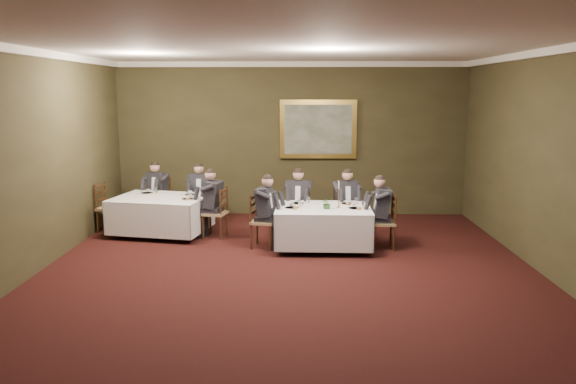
{
  "coord_description": "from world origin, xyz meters",
  "views": [
    {
      "loc": [
        0.13,
        -7.91,
        2.85
      ],
      "look_at": [
        -0.03,
        1.52,
        1.15
      ],
      "focal_mm": 35.0,
      "sensor_mm": 36.0,
      "label": 1
    }
  ],
  "objects_px": {
    "diner_main_endleft": "(263,220)",
    "chair_sec_backright": "(201,212)",
    "chair_sec_backleft": "(159,210)",
    "diner_sec_backright": "(201,202)",
    "chair_main_backright": "(345,222)",
    "diner_main_endright": "(383,221)",
    "centerpiece": "(327,202)",
    "diner_main_backleft": "(298,210)",
    "diner_sec_backleft": "(158,200)",
    "chair_main_backleft": "(298,221)",
    "chair_sec_endleft": "(110,218)",
    "painting": "(318,129)",
    "diner_main_backright": "(346,211)",
    "chair_main_endright": "(383,233)",
    "candlestick": "(339,197)",
    "diner_sec_endright": "(215,212)",
    "table_second": "(161,212)",
    "chair_main_endleft": "(263,232)",
    "chair_sec_endright": "(216,223)",
    "table_main": "(323,224)"
  },
  "relations": [
    {
      "from": "chair_main_backleft",
      "to": "chair_main_endright",
      "type": "bearing_deg",
      "value": 155.08
    },
    {
      "from": "diner_main_backright",
      "to": "chair_main_endright",
      "type": "xyz_separation_m",
      "value": [
        0.62,
        -0.9,
        -0.23
      ]
    },
    {
      "from": "chair_sec_backleft",
      "to": "diner_main_backright",
      "type": "bearing_deg",
      "value": -173.2
    },
    {
      "from": "diner_main_endleft",
      "to": "chair_sec_backright",
      "type": "height_order",
      "value": "diner_main_endleft"
    },
    {
      "from": "diner_main_endright",
      "to": "chair_sec_backleft",
      "type": "height_order",
      "value": "diner_main_endright"
    },
    {
      "from": "table_main",
      "to": "candlestick",
      "type": "distance_m",
      "value": 0.57
    },
    {
      "from": "chair_main_backleft",
      "to": "chair_sec_backright",
      "type": "xyz_separation_m",
      "value": [
        -2.1,
        0.86,
        0.0
      ]
    },
    {
      "from": "chair_sec_backright",
      "to": "diner_sec_backright",
      "type": "height_order",
      "value": "diner_sec_backright"
    },
    {
      "from": "diner_sec_endright",
      "to": "chair_sec_endleft",
      "type": "relative_size",
      "value": 1.35
    },
    {
      "from": "chair_main_backleft",
      "to": "diner_sec_backleft",
      "type": "height_order",
      "value": "diner_sec_backleft"
    },
    {
      "from": "diner_sec_backright",
      "to": "diner_sec_endright",
      "type": "distance_m",
      "value": 1.13
    },
    {
      "from": "diner_main_backright",
      "to": "diner_sec_backright",
      "type": "distance_m",
      "value": 3.16
    },
    {
      "from": "chair_main_endleft",
      "to": "centerpiece",
      "type": "xyz_separation_m",
      "value": [
        1.17,
        -0.16,
        0.6
      ]
    },
    {
      "from": "table_second",
      "to": "chair_main_endright",
      "type": "relative_size",
      "value": 2.04
    },
    {
      "from": "diner_main_backright",
      "to": "chair_sec_endleft",
      "type": "distance_m",
      "value": 4.83
    },
    {
      "from": "chair_main_endleft",
      "to": "diner_sec_backright",
      "type": "relative_size",
      "value": 0.74
    },
    {
      "from": "chair_main_backleft",
      "to": "centerpiece",
      "type": "bearing_deg",
      "value": 122.24
    },
    {
      "from": "table_second",
      "to": "chair_sec_endright",
      "type": "bearing_deg",
      "value": -11.15
    },
    {
      "from": "table_second",
      "to": "chair_sec_backright",
      "type": "height_order",
      "value": "chair_sec_backright"
    },
    {
      "from": "centerpiece",
      "to": "painting",
      "type": "bearing_deg",
      "value": 91.23
    },
    {
      "from": "candlestick",
      "to": "table_second",
      "type": "bearing_deg",
      "value": 164.62
    },
    {
      "from": "diner_main_backright",
      "to": "chair_sec_backleft",
      "type": "relative_size",
      "value": 1.35
    },
    {
      "from": "chair_main_endright",
      "to": "candlestick",
      "type": "bearing_deg",
      "value": 89.63
    },
    {
      "from": "table_second",
      "to": "centerpiece",
      "type": "height_order",
      "value": "centerpiece"
    },
    {
      "from": "diner_sec_backleft",
      "to": "chair_sec_endright",
      "type": "bearing_deg",
      "value": 161.46
    },
    {
      "from": "chair_sec_backright",
      "to": "diner_sec_endright",
      "type": "xyz_separation_m",
      "value": [
        0.46,
        -1.04,
        0.23
      ]
    },
    {
      "from": "chair_sec_backleft",
      "to": "diner_sec_backright",
      "type": "height_order",
      "value": "diner_sec_backright"
    },
    {
      "from": "table_second",
      "to": "chair_sec_backleft",
      "type": "xyz_separation_m",
      "value": [
        -0.3,
        1.01,
        -0.17
      ]
    },
    {
      "from": "diner_sec_endright",
      "to": "chair_main_endleft",
      "type": "bearing_deg",
      "value": -112.6
    },
    {
      "from": "chair_main_endleft",
      "to": "candlestick",
      "type": "relative_size",
      "value": 2.0
    },
    {
      "from": "diner_main_endright",
      "to": "chair_sec_backright",
      "type": "distance_m",
      "value": 4.06
    },
    {
      "from": "diner_main_endright",
      "to": "chair_sec_endright",
      "type": "relative_size",
      "value": 1.35
    },
    {
      "from": "chair_main_endleft",
      "to": "painting",
      "type": "xyz_separation_m",
      "value": [
        1.1,
        2.81,
        1.71
      ]
    },
    {
      "from": "chair_sec_endright",
      "to": "table_main",
      "type": "bearing_deg",
      "value": -96.45
    },
    {
      "from": "diner_sec_backright",
      "to": "diner_sec_endright",
      "type": "relative_size",
      "value": 1.0
    },
    {
      "from": "diner_sec_backleft",
      "to": "chair_sec_endleft",
      "type": "distance_m",
      "value": 1.15
    },
    {
      "from": "table_main",
      "to": "chair_sec_backleft",
      "type": "bearing_deg",
      "value": 150.81
    },
    {
      "from": "chair_main_backright",
      "to": "diner_sec_backleft",
      "type": "xyz_separation_m",
      "value": [
        -3.99,
        1.06,
        0.23
      ]
    },
    {
      "from": "diner_main_backleft",
      "to": "diner_sec_backleft",
      "type": "xyz_separation_m",
      "value": [
        -3.06,
        1.05,
        0.0
      ]
    },
    {
      "from": "chair_main_backright",
      "to": "diner_sec_endright",
      "type": "distance_m",
      "value": 2.59
    },
    {
      "from": "diner_sec_endright",
      "to": "diner_main_endright",
      "type": "bearing_deg",
      "value": -90.52
    },
    {
      "from": "diner_main_backleft",
      "to": "diner_sec_backleft",
      "type": "height_order",
      "value": "same"
    },
    {
      "from": "diner_main_backleft",
      "to": "table_main",
      "type": "bearing_deg",
      "value": 122.67
    },
    {
      "from": "chair_main_endleft",
      "to": "diner_main_endright",
      "type": "xyz_separation_m",
      "value": [
        2.2,
        -0.05,
        0.23
      ]
    },
    {
      "from": "diner_main_endleft",
      "to": "chair_sec_backright",
      "type": "distance_m",
      "value": 2.28
    },
    {
      "from": "diner_main_endright",
      "to": "centerpiece",
      "type": "xyz_separation_m",
      "value": [
        -1.03,
        -0.11,
        0.37
      ]
    },
    {
      "from": "chair_main_backright",
      "to": "chair_sec_backright",
      "type": "bearing_deg",
      "value": -27.49
    },
    {
      "from": "chair_sec_endleft",
      "to": "painting",
      "type": "relative_size",
      "value": 0.57
    },
    {
      "from": "chair_sec_backleft",
      "to": "chair_sec_endleft",
      "type": "bearing_deg",
      "value": 65.38
    },
    {
      "from": "diner_main_endright",
      "to": "centerpiece",
      "type": "relative_size",
      "value": 5.81
    }
  ]
}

